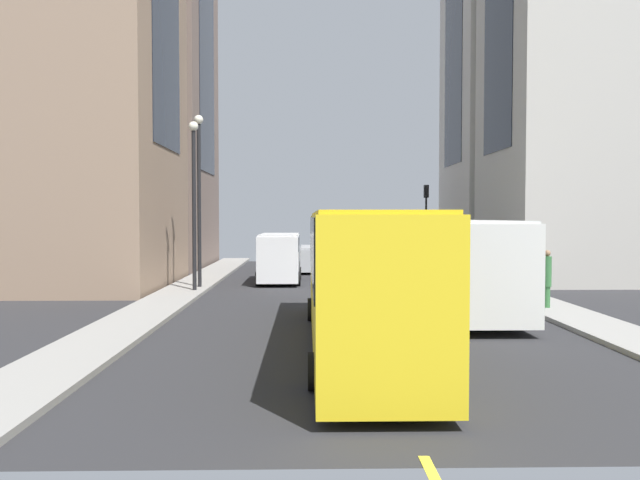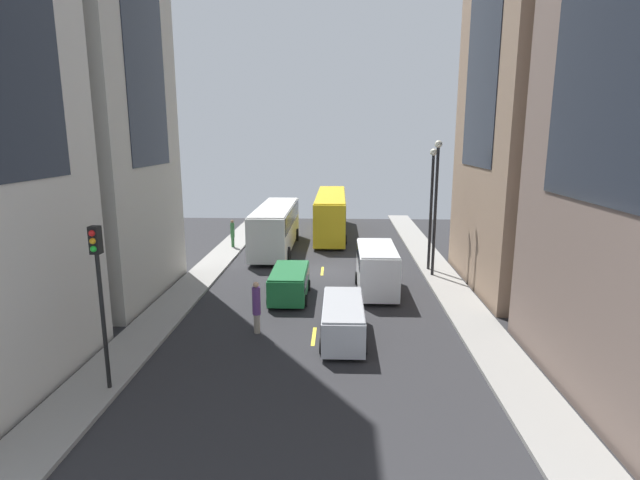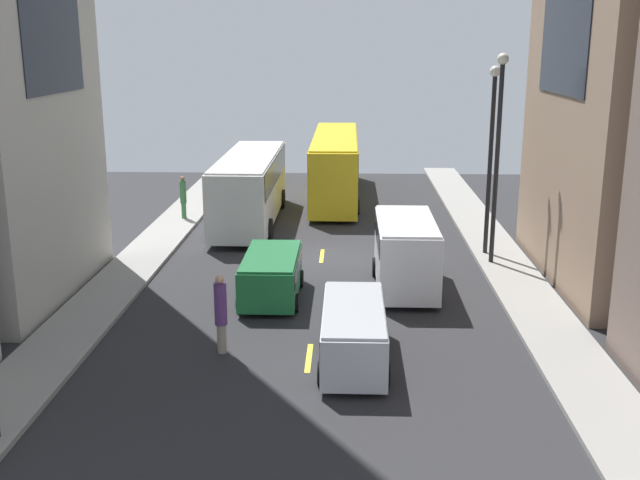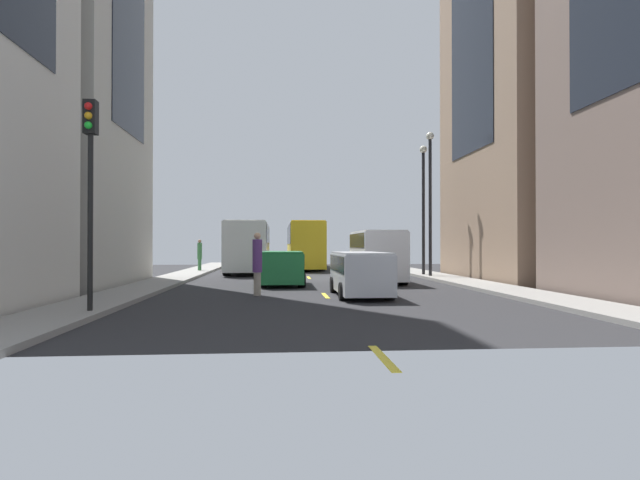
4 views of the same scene
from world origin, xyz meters
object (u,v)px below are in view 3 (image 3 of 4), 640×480
object	(u,v)px
car_green_0	(271,273)
pedestrian_crossing_mid	(183,196)
streetcar_yellow	(335,161)
delivery_van_white	(406,249)
city_bus_white	(250,182)
car_silver_1	(354,330)
pedestrian_crossing_near	(221,312)

from	to	relation	value
car_green_0	pedestrian_crossing_mid	distance (m)	12.79
streetcar_yellow	delivery_van_white	xyz separation A→B (m)	(2.83, -16.44, -0.61)
city_bus_white	car_green_0	world-z (taller)	city_bus_white
city_bus_white	car_silver_1	world-z (taller)	city_bus_white
car_silver_1	pedestrian_crossing_near	size ratio (longest dim) A/B	2.00
streetcar_yellow	car_silver_1	bearing A→B (deg)	-87.68
pedestrian_crossing_near	delivery_van_white	bearing A→B (deg)	-91.31
delivery_van_white	car_green_0	bearing A→B (deg)	-165.85
city_bus_white	streetcar_yellow	size ratio (longest dim) A/B	0.81
streetcar_yellow	car_silver_1	world-z (taller)	streetcar_yellow
streetcar_yellow	pedestrian_crossing_near	bearing A→B (deg)	-97.24
pedestrian_crossing_mid	car_green_0	bearing A→B (deg)	-173.89
delivery_van_white	pedestrian_crossing_mid	xyz separation A→B (m)	(-10.25, 10.33, -0.23)
car_green_0	car_silver_1	xyz separation A→B (m)	(2.82, -5.30, 0.02)
streetcar_yellow	car_green_0	distance (m)	17.77
delivery_van_white	car_silver_1	size ratio (longest dim) A/B	1.07
delivery_van_white	pedestrian_crossing_mid	bearing A→B (deg)	134.79
city_bus_white	car_silver_1	size ratio (longest dim) A/B	2.34
car_green_0	car_silver_1	bearing A→B (deg)	-61.96
delivery_van_white	streetcar_yellow	bearing A→B (deg)	99.76
city_bus_white	pedestrian_crossing_near	xyz separation A→B (m)	(1.21, -16.12, -0.75)
city_bus_white	car_silver_1	xyz separation A→B (m)	(4.99, -16.63, -1.05)
city_bus_white	pedestrian_crossing_mid	xyz separation A→B (m)	(-3.37, 0.20, -0.73)
car_silver_1	pedestrian_crossing_mid	xyz separation A→B (m)	(-8.36, 16.82, 0.32)
car_green_0	pedestrian_crossing_mid	world-z (taller)	pedestrian_crossing_mid
car_green_0	pedestrian_crossing_near	xyz separation A→B (m)	(-0.96, -4.79, 0.32)
pedestrian_crossing_near	pedestrian_crossing_mid	bearing A→B (deg)	-32.14
streetcar_yellow	pedestrian_crossing_mid	world-z (taller)	streetcar_yellow
pedestrian_crossing_mid	streetcar_yellow	bearing A→B (deg)	-70.11
car_green_0	pedestrian_crossing_near	bearing A→B (deg)	-101.30
streetcar_yellow	pedestrian_crossing_mid	bearing A→B (deg)	-140.55
delivery_van_white	pedestrian_crossing_near	xyz separation A→B (m)	(-5.68, -5.98, -0.26)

